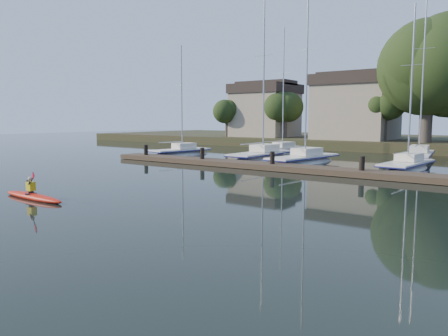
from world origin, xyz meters
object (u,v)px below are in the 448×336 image
Objects in this scene: sailboat_2 at (303,166)px; dock at (314,170)px; sailboat_5 at (281,155)px; kayak at (33,195)px; sailboat_0 at (181,157)px; sailboat_6 at (418,162)px; sailboat_1 at (261,162)px; sailboat_3 at (406,173)px.

dock is at bearing -49.74° from sailboat_2.
sailboat_5 is at bearing 126.51° from dock.
sailboat_0 is (-9.53, 19.89, -0.34)m from kayak.
sailboat_6 is (3.26, 12.89, -0.38)m from dock.
sailboat_0 is (-15.34, 4.64, -0.39)m from dock.
kayak is 16.32m from dock.
sailboat_6 reaches higher than sailboat_2.
sailboat_1 is at bearing -151.64° from sailboat_6.
sailboat_0 is at bearing -164.00° from sailboat_6.
sailboat_2 is at bearing -174.38° from sailboat_3.
sailboat_3 reaches higher than kayak.
sailboat_1 is at bearing -177.96° from sailboat_3.
sailboat_1 is 4.10m from sailboat_2.
sailboat_6 is (6.30, 8.22, 0.00)m from sailboat_2.
sailboat_5 is (-9.23, 12.47, -0.37)m from dock.
sailboat_1 reaches higher than sailboat_5.
sailboat_1 is (-1.27, 20.55, -0.36)m from kayak.
sailboat_2 is (-3.04, 4.67, -0.38)m from dock.
sailboat_2 is 9.96m from sailboat_5.
sailboat_5 is (-3.42, 27.73, -0.32)m from kayak.
sailboat_6 reaches higher than sailboat_3.
sailboat_0 is 8.28m from sailboat_1.
dock is 2.88× the size of sailboat_3.
sailboat_2 reaches higher than dock.
sailboat_3 is (7.35, 0.16, 0.00)m from sailboat_2.
kayak is 0.32× the size of sailboat_5.
sailboat_6 reaches higher than dock.
sailboat_2 is 7.35m from sailboat_3.
kayak is 0.35× the size of sailboat_3.
sailboat_5 is (6.11, 7.83, 0.02)m from sailboat_0.
sailboat_1 is (8.26, 0.66, -0.02)m from sailboat_0.
sailboat_1 reaches higher than dock.
sailboat_0 reaches higher than kayak.
sailboat_6 is (10.35, 7.59, 0.02)m from sailboat_1.
sailboat_0 is at bearing 163.17° from dock.
sailboat_1 reaches higher than sailboat_0.
dock is 16.03m from sailboat_0.
dock is 3.07× the size of sailboat_0.
sailboat_5 is (-6.20, 7.80, 0.02)m from sailboat_2.
dock is at bearing -127.37° from sailboat_3.
sailboat_3 is at bearing -2.38° from sailboat_1.
sailboat_0 is 12.30m from sailboat_2.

